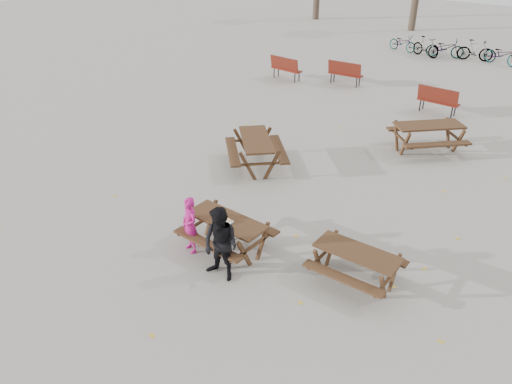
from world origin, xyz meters
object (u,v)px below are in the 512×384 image
Objects in this scene: picnic_table_east at (356,266)px; picnic_table_far at (427,138)px; child at (190,225)px; food_tray at (229,221)px; soda_bottle at (221,217)px; picnic_table_north at (256,152)px; adult at (221,245)px; main_picnic_table at (227,226)px.

picnic_table_far reaches higher than picnic_table_east.
child is 8.52m from picnic_table_far.
food_tray reaches higher than picnic_table_east.
picnic_table_east is (2.58, 0.85, -0.43)m from food_tray.
picnic_table_east is at bearing 18.17° from soda_bottle.
adult is at bearing -14.91° from picnic_table_north.
picnic_table_east is 0.82× the size of picnic_table_far.
picnic_table_far is (1.85, 8.32, -0.21)m from child.
child reaches higher than picnic_table_far.
food_tray is at bearing -164.54° from picnic_table_east.
adult is 5.19m from picnic_table_north.
soda_bottle is 0.10× the size of picnic_table_east.
food_tray is at bearing 49.94° from child.
child reaches higher than main_picnic_table.
picnic_table_east is at bearing 16.39° from main_picnic_table.
soda_bottle is 0.69m from child.
soda_bottle is 0.11× the size of adult.
picnic_table_far reaches higher than food_tray.
child is at bearing -160.87° from picnic_table_east.
picnic_table_far is at bearing 80.42° from soda_bottle.
soda_bottle reaches higher than picnic_table_north.
adult is at bearing -59.01° from food_tray.
adult is 0.78× the size of picnic_table_north.
picnic_table_north is (-2.07, 3.74, -0.41)m from soda_bottle.
soda_bottle is at bearing 54.82° from child.
main_picnic_table is at bearing -166.41° from picnic_table_east.
picnic_table_north is (-4.84, 2.83, 0.08)m from picnic_table_east.
soda_bottle reaches higher than picnic_table_far.
child is at bearing -137.67° from main_picnic_table.
picnic_table_east is at bearing 13.30° from picnic_table_north.
soda_bottle is (-0.19, -0.06, 0.05)m from food_tray.
soda_bottle is 0.93m from adult.
main_picnic_table is at bearing -15.90° from picnic_table_north.
picnic_table_east is (2.76, 0.91, -0.49)m from soda_bottle.
child is 4.44m from picnic_table_north.
picnic_table_far is at bearing 98.75° from picnic_table_east.
soda_bottle reaches higher than main_picnic_table.
food_tray is 0.09× the size of picnic_table_far.
child is at bearing -141.35° from soda_bottle.
food_tray is 0.11× the size of adult.
child is 1.19m from adult.
picnic_table_north is at bearing 121.51° from food_tray.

